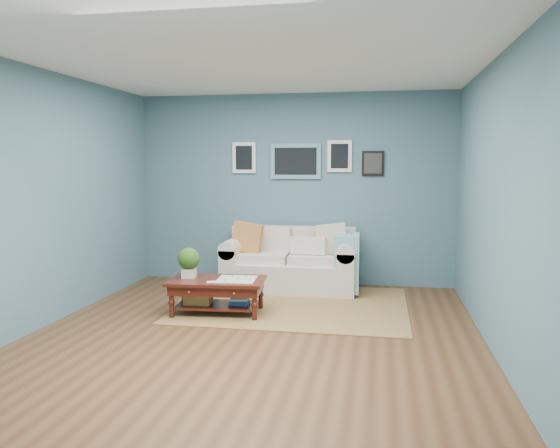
# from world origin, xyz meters

# --- Properties ---
(room_shell) EXTENTS (5.00, 5.02, 2.70)m
(room_shell) POSITION_xyz_m (0.00, 0.06, 1.36)
(room_shell) COLOR brown
(room_shell) RESTS_ON ground
(area_rug) EXTENTS (2.72, 2.17, 0.01)m
(area_rug) POSITION_xyz_m (0.20, 1.22, 0.01)
(area_rug) COLOR brown
(area_rug) RESTS_ON ground
(loveseat) EXTENTS (1.83, 0.83, 0.94)m
(loveseat) POSITION_xyz_m (0.11, 2.02, 0.38)
(loveseat) COLOR beige
(loveseat) RESTS_ON ground
(coffee_table) EXTENTS (1.12, 0.71, 0.75)m
(coffee_table) POSITION_xyz_m (-0.66, 0.68, 0.33)
(coffee_table) COLOR #360D0A
(coffee_table) RESTS_ON ground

